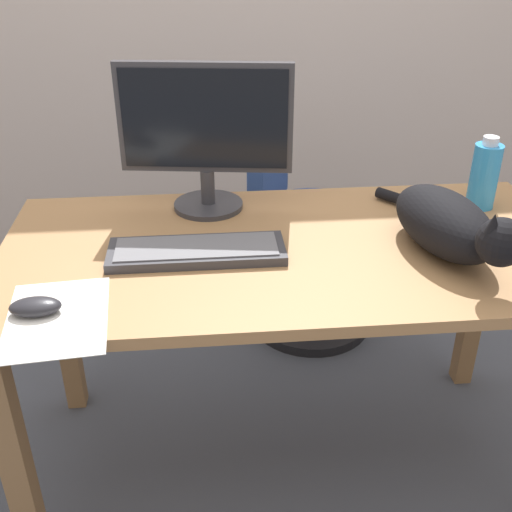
{
  "coord_description": "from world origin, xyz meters",
  "views": [
    {
      "loc": [
        -0.22,
        -1.4,
        1.5
      ],
      "look_at": [
        -0.11,
        -0.16,
        0.81
      ],
      "focal_mm": 43.5,
      "sensor_mm": 36.0,
      "label": 1
    }
  ],
  "objects_px": {
    "office_chair": "(302,237)",
    "cat": "(449,224)",
    "monitor": "(205,132)",
    "keyboard": "(197,251)",
    "computer_mouse": "(35,307)",
    "water_bottle": "(484,175)"
  },
  "relations": [
    {
      "from": "computer_mouse",
      "to": "water_bottle",
      "type": "distance_m",
      "value": 1.26
    },
    {
      "from": "water_bottle",
      "to": "office_chair",
      "type": "bearing_deg",
      "value": 128.1
    },
    {
      "from": "office_chair",
      "to": "water_bottle",
      "type": "distance_m",
      "value": 0.83
    },
    {
      "from": "office_chair",
      "to": "cat",
      "type": "height_order",
      "value": "cat"
    },
    {
      "from": "office_chair",
      "to": "computer_mouse",
      "type": "xyz_separation_m",
      "value": [
        -0.74,
        -1.0,
        0.37
      ]
    },
    {
      "from": "monitor",
      "to": "keyboard",
      "type": "bearing_deg",
      "value": -97.06
    },
    {
      "from": "office_chair",
      "to": "monitor",
      "type": "height_order",
      "value": "monitor"
    },
    {
      "from": "monitor",
      "to": "office_chair",
      "type": "bearing_deg",
      "value": 52.84
    },
    {
      "from": "monitor",
      "to": "water_bottle",
      "type": "height_order",
      "value": "monitor"
    },
    {
      "from": "office_chair",
      "to": "keyboard",
      "type": "xyz_separation_m",
      "value": [
        -0.4,
        -0.77,
        0.37
      ]
    },
    {
      "from": "keyboard",
      "to": "water_bottle",
      "type": "relative_size",
      "value": 2.09
    },
    {
      "from": "keyboard",
      "to": "computer_mouse",
      "type": "xyz_separation_m",
      "value": [
        -0.34,
        -0.23,
        0.0
      ]
    },
    {
      "from": "computer_mouse",
      "to": "office_chair",
      "type": "bearing_deg",
      "value": 53.27
    },
    {
      "from": "office_chair",
      "to": "monitor",
      "type": "bearing_deg",
      "value": -127.16
    },
    {
      "from": "office_chair",
      "to": "keyboard",
      "type": "relative_size",
      "value": 2.08
    },
    {
      "from": "office_chair",
      "to": "water_bottle",
      "type": "bearing_deg",
      "value": -51.9
    },
    {
      "from": "monitor",
      "to": "keyboard",
      "type": "relative_size",
      "value": 1.09
    },
    {
      "from": "cat",
      "to": "computer_mouse",
      "type": "relative_size",
      "value": 5.5
    },
    {
      "from": "office_chair",
      "to": "cat",
      "type": "xyz_separation_m",
      "value": [
        0.22,
        -0.81,
        0.44
      ]
    },
    {
      "from": "monitor",
      "to": "cat",
      "type": "bearing_deg",
      "value": -29.54
    },
    {
      "from": "computer_mouse",
      "to": "water_bottle",
      "type": "relative_size",
      "value": 0.52
    },
    {
      "from": "computer_mouse",
      "to": "water_bottle",
      "type": "bearing_deg",
      "value": 21.19
    }
  ]
}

